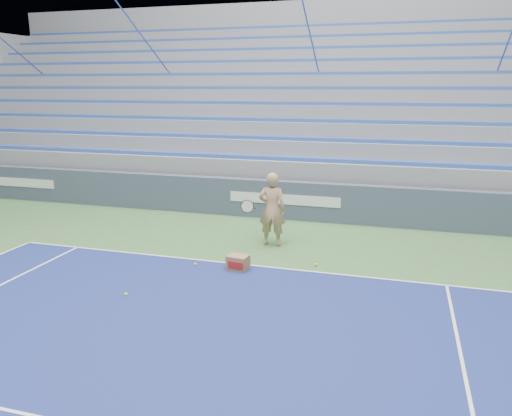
# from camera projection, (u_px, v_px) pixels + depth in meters

# --- Properties ---
(sponsor_barrier) EXTENTS (30.00, 0.32, 1.10)m
(sponsor_barrier) POSITION_uv_depth(u_px,v_px,m) (285.00, 200.00, 14.28)
(sponsor_barrier) COLOR #3D475D
(sponsor_barrier) RESTS_ON ground
(bleachers) EXTENTS (31.00, 9.15, 7.30)m
(bleachers) POSITION_uv_depth(u_px,v_px,m) (319.00, 122.00, 19.17)
(bleachers) COLOR gray
(bleachers) RESTS_ON ground
(tennis_player) EXTENTS (0.93, 0.84, 1.77)m
(tennis_player) POSITION_uv_depth(u_px,v_px,m) (272.00, 209.00, 11.81)
(tennis_player) COLOR tan
(tennis_player) RESTS_ON ground
(ball_box) EXTENTS (0.46, 0.38, 0.32)m
(ball_box) POSITION_uv_depth(u_px,v_px,m) (238.00, 263.00, 10.35)
(ball_box) COLOR olive
(ball_box) RESTS_ON ground
(tennis_ball_0) EXTENTS (0.07, 0.07, 0.07)m
(tennis_ball_0) POSITION_uv_depth(u_px,v_px,m) (195.00, 264.00, 10.62)
(tennis_ball_0) COLOR #C8EA30
(tennis_ball_0) RESTS_ON ground
(tennis_ball_1) EXTENTS (0.07, 0.07, 0.07)m
(tennis_ball_1) POSITION_uv_depth(u_px,v_px,m) (126.00, 294.00, 9.09)
(tennis_ball_1) COLOR #C8EA30
(tennis_ball_1) RESTS_ON ground
(tennis_ball_2) EXTENTS (0.07, 0.07, 0.07)m
(tennis_ball_2) POSITION_uv_depth(u_px,v_px,m) (233.00, 268.00, 10.43)
(tennis_ball_2) COLOR #C8EA30
(tennis_ball_2) RESTS_ON ground
(tennis_ball_3) EXTENTS (0.07, 0.07, 0.07)m
(tennis_ball_3) POSITION_uv_depth(u_px,v_px,m) (316.00, 265.00, 10.60)
(tennis_ball_3) COLOR #C8EA30
(tennis_ball_3) RESTS_ON ground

